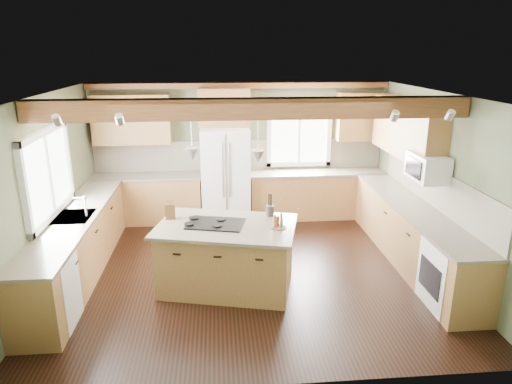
{
  "coord_description": "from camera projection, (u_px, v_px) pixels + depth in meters",
  "views": [
    {
      "loc": [
        -0.45,
        -6.21,
        3.18
      ],
      "look_at": [
        0.12,
        0.3,
        1.13
      ],
      "focal_mm": 32.0,
      "sensor_mm": 36.0,
      "label": 1
    }
  ],
  "objects": [
    {
      "name": "upper_cab_right",
      "position": [
        407.0,
        129.0,
        7.38
      ],
      "size": [
        0.35,
        2.2,
        0.9
      ],
      "primitive_type": "cube",
      "color": "brown",
      "rests_on": "wall_right"
    },
    {
      "name": "counter_left",
      "position": [
        74.0,
        218.0,
        6.46
      ],
      "size": [
        0.64,
        3.74,
        0.04
      ],
      "primitive_type": "cube",
      "color": "brown",
      "rests_on": "base_cab_left"
    },
    {
      "name": "island",
      "position": [
        227.0,
        257.0,
        6.28
      ],
      "size": [
        1.93,
        1.43,
        0.88
      ],
      "primitive_type": "cube",
      "rotation": [
        0.0,
        0.0,
        -0.24
      ],
      "color": "brown",
      "rests_on": "floor"
    },
    {
      "name": "utensil_crock",
      "position": [
        270.0,
        211.0,
        6.46
      ],
      "size": [
        0.12,
        0.12,
        0.15
      ],
      "primitive_type": "cylinder",
      "rotation": [
        0.0,
        0.0,
        0.04
      ],
      "color": "#3F3832",
      "rests_on": "island_top"
    },
    {
      "name": "dishwasher",
      "position": [
        47.0,
        294.0,
        5.37
      ],
      "size": [
        0.6,
        0.6,
        0.84
      ],
      "primitive_type": "cube",
      "color": "white",
      "rests_on": "floor"
    },
    {
      "name": "ceiling",
      "position": [
        249.0,
        94.0,
        6.11
      ],
      "size": [
        5.6,
        5.6,
        0.0
      ],
      "primitive_type": "plane",
      "rotation": [
        3.14,
        0.0,
        0.0
      ],
      "color": "silver",
      "rests_on": "wall_back"
    },
    {
      "name": "wall_left",
      "position": [
        47.0,
        192.0,
        6.27
      ],
      "size": [
        0.0,
        5.0,
        5.0
      ],
      "primitive_type": "plane",
      "rotation": [
        1.57,
        0.0,
        1.57
      ],
      "color": "#49533B",
      "rests_on": "ground"
    },
    {
      "name": "upper_cab_back_corner",
      "position": [
        360.0,
        117.0,
        8.7
      ],
      "size": [
        0.9,
        0.35,
        0.9
      ],
      "primitive_type": "cube",
      "color": "brown",
      "rests_on": "wall_back"
    },
    {
      "name": "microwave",
      "position": [
        427.0,
        167.0,
        6.59
      ],
      "size": [
        0.4,
        0.7,
        0.38
      ],
      "primitive_type": "cube",
      "color": "white",
      "rests_on": "wall_right"
    },
    {
      "name": "floor",
      "position": [
        250.0,
        269.0,
        6.89
      ],
      "size": [
        5.6,
        5.6,
        0.0
      ],
      "primitive_type": "plane",
      "color": "black",
      "rests_on": "ground"
    },
    {
      "name": "upper_cab_over_fridge",
      "position": [
        224.0,
        107.0,
        8.43
      ],
      "size": [
        0.96,
        0.35,
        0.7
      ],
      "primitive_type": "cube",
      "color": "brown",
      "rests_on": "wall_back"
    },
    {
      "name": "pendant_left",
      "position": [
        192.0,
        154.0,
        5.91
      ],
      "size": [
        0.18,
        0.18,
        0.16
      ],
      "primitive_type": "cone",
      "rotation": [
        3.14,
        0.0,
        0.0
      ],
      "color": "#B2B2B7",
      "rests_on": "ceiling"
    },
    {
      "name": "counter_right",
      "position": [
        415.0,
        207.0,
        6.87
      ],
      "size": [
        0.64,
        3.74,
        0.04
      ],
      "primitive_type": "cube",
      "color": "brown",
      "rests_on": "base_cab_right"
    },
    {
      "name": "island_top",
      "position": [
        226.0,
        226.0,
        6.14
      ],
      "size": [
        2.07,
        1.57,
        0.04
      ],
      "primitive_type": "cube",
      "rotation": [
        0.0,
        0.0,
        -0.24
      ],
      "color": "brown",
      "rests_on": "island"
    },
    {
      "name": "base_cab_right",
      "position": [
        411.0,
        236.0,
        7.01
      ],
      "size": [
        0.6,
        3.7,
        0.88
      ],
      "primitive_type": "cube",
      "color": "brown",
      "rests_on": "floor"
    },
    {
      "name": "base_cab_back_left",
      "position": [
        148.0,
        199.0,
        8.7
      ],
      "size": [
        2.02,
        0.6,
        0.88
      ],
      "primitive_type": "cube",
      "color": "brown",
      "rests_on": "floor"
    },
    {
      "name": "ceiling_beam",
      "position": [
        252.0,
        109.0,
        5.7
      ],
      "size": [
        5.55,
        0.26,
        0.26
      ],
      "primitive_type": "cube",
      "color": "#502A16",
      "rests_on": "ceiling"
    },
    {
      "name": "window_left",
      "position": [
        47.0,
        174.0,
        6.24
      ],
      "size": [
        0.04,
        1.6,
        1.05
      ],
      "primitive_type": "cube",
      "color": "white",
      "rests_on": "wall_left"
    },
    {
      "name": "window_back",
      "position": [
        299.0,
        137.0,
        8.88
      ],
      "size": [
        1.1,
        0.04,
        1.0
      ],
      "primitive_type": "cube",
      "color": "white",
      "rests_on": "wall_back"
    },
    {
      "name": "wall_back",
      "position": [
        240.0,
        150.0,
        8.88
      ],
      "size": [
        5.6,
        0.0,
        5.6
      ],
      "primitive_type": "plane",
      "rotation": [
        1.57,
        0.0,
        0.0
      ],
      "color": "#49533B",
      "rests_on": "ground"
    },
    {
      "name": "base_cab_left",
      "position": [
        78.0,
        247.0,
        6.6
      ],
      "size": [
        0.6,
        3.7,
        0.88
      ],
      "primitive_type": "cube",
      "color": "brown",
      "rests_on": "floor"
    },
    {
      "name": "pendant_right",
      "position": [
        258.0,
        156.0,
        5.79
      ],
      "size": [
        0.18,
        0.18,
        0.16
      ],
      "primitive_type": "cone",
      "rotation": [
        3.14,
        0.0,
        0.0
      ],
      "color": "#B2B2B7",
      "rests_on": "ceiling"
    },
    {
      "name": "counter_back_right",
      "position": [
        318.0,
        172.0,
        8.83
      ],
      "size": [
        2.66,
        0.64,
        0.04
      ],
      "primitive_type": "cube",
      "color": "brown",
      "rests_on": "base_cab_back_right"
    },
    {
      "name": "backsplash_right",
      "position": [
        435.0,
        187.0,
        6.8
      ],
      "size": [
        0.03,
        3.7,
        0.58
      ],
      "primitive_type": "cube",
      "color": "brown",
      "rests_on": "wall_right"
    },
    {
      "name": "cooktop",
      "position": [
        216.0,
        224.0,
        6.15
      ],
      "size": [
        0.85,
        0.66,
        0.02
      ],
      "primitive_type": "cube",
      "rotation": [
        0.0,
        0.0,
        -0.24
      ],
      "color": "black",
      "rests_on": "island_top"
    },
    {
      "name": "refrigerator",
      "position": [
        226.0,
        175.0,
        8.61
      ],
      "size": [
        0.9,
        0.74,
        1.8
      ],
      "primitive_type": "cube",
      "color": "silver",
      "rests_on": "floor"
    },
    {
      "name": "faucet",
      "position": [
        86.0,
        207.0,
        6.43
      ],
      "size": [
        0.02,
        0.02,
        0.28
      ],
      "primitive_type": "cylinder",
      "color": "#B2B2B7",
      "rests_on": "sink"
    },
    {
      "name": "backsplash_back",
      "position": [
        240.0,
        155.0,
        8.89
      ],
      "size": [
        5.58,
        0.03,
        0.58
      ],
      "primitive_type": "cube",
      "color": "brown",
      "rests_on": "wall_back"
    },
    {
      "name": "sink",
      "position": [
        74.0,
        217.0,
        6.46
      ],
      "size": [
        0.5,
        0.65,
        0.03
      ],
      "primitive_type": "cube",
      "color": "#262628",
      "rests_on": "counter_left"
    },
    {
      "name": "wall_right",
      "position": [
        438.0,
        182.0,
        6.73
      ],
      "size": [
        0.0,
        5.0,
        5.0
      ],
      "primitive_type": "plane",
      "rotation": [
        1.57,
        0.0,
        -1.57
      ],
      "color": "#49533B",
      "rests_on": "ground"
    },
    {
      "name": "soffit_trim",
      "position": [
        240.0,
        85.0,
        8.41
      ],
      "size": [
        5.55,
        0.2,
        0.1
      ],
      "primitive_type": "cube",
      "color": "#502A16",
      "rests_on": "ceiling"
    },
    {
      "name": "bottle_tray",
      "position": [
        278.0,
        221.0,
        6.01
      ],
      "size": [
        0.23,
        0.23,
        0.2
      ],
      "primitive_type": null,
      "rotation": [
        0.0,
        0.0,
        -0.08
      ],
      "color": "#5C2F1B",
      "rests_on": "island_top"
    },
    {
      "name": "upper_cab_back_left",
      "position": [
        132.0,
        119.0,
        8.35
      ],
      "size": [
        1.4,
        0.35,
        0.9
      ],
      "primitive_type": "cube",
      "color": "brown",
      "rests_on": "wall_back"
    },
    {
      "name": "knife_block",
      "position": [
        170.0,
        211.0,
        6.33
      ],
      "size": [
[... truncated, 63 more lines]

